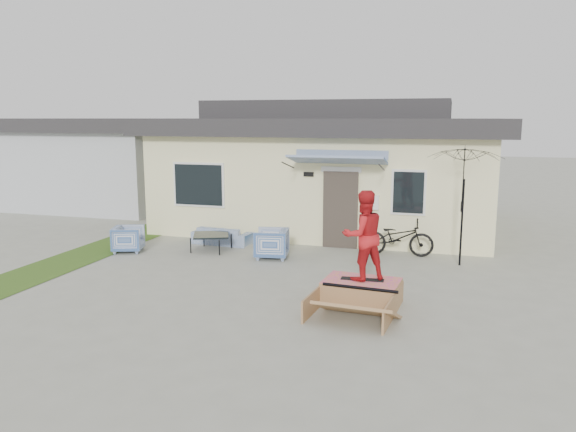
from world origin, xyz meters
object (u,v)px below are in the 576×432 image
(armchair_left, at_px, (128,238))
(coffee_table, at_px, (211,242))
(skate_ramp, at_px, (361,292))
(loveseat, at_px, (222,232))
(patio_umbrella, at_px, (463,194))
(skater, at_px, (363,234))
(skateboard, at_px, (362,279))
(armchair_right, at_px, (271,242))
(bicycle, at_px, (398,233))

(armchair_left, bearing_deg, coffee_table, -89.66)
(coffee_table, distance_m, skate_ramp, 5.57)
(skate_ramp, bearing_deg, loveseat, 143.42)
(patio_umbrella, height_order, skater, skater)
(skateboard, bearing_deg, armchair_left, 157.05)
(armchair_right, bearing_deg, loveseat, -131.30)
(coffee_table, distance_m, bicycle, 4.93)
(patio_umbrella, bearing_deg, armchair_left, -172.90)
(patio_umbrella, height_order, skate_ramp, patio_umbrella)
(loveseat, relative_size, patio_umbrella, 0.75)
(coffee_table, bearing_deg, skateboard, -34.70)
(bicycle, relative_size, patio_umbrella, 0.82)
(coffee_table, bearing_deg, armchair_right, -9.25)
(skate_ramp, distance_m, skateboard, 0.26)
(armchair_left, distance_m, skateboard, 7.06)
(patio_umbrella, bearing_deg, bicycle, 160.28)
(loveseat, relative_size, skateboard, 2.06)
(loveseat, height_order, patio_umbrella, patio_umbrella)
(patio_umbrella, relative_size, skater, 1.30)
(armchair_right, relative_size, bicycle, 0.45)
(loveseat, bearing_deg, bicycle, -175.52)
(bicycle, distance_m, patio_umbrella, 2.01)
(armchair_right, bearing_deg, skater, 34.55)
(armchair_left, distance_m, coffee_table, 2.20)
(bicycle, bearing_deg, skateboard, 172.02)
(skateboard, relative_size, skater, 0.48)
(armchair_left, relative_size, patio_umbrella, 0.34)
(skateboard, bearing_deg, loveseat, 136.16)
(coffee_table, bearing_deg, loveseat, 93.12)
(coffee_table, height_order, skate_ramp, skate_ramp)
(armchair_right, bearing_deg, skateboard, 34.55)
(armchair_left, relative_size, skateboard, 0.94)
(loveseat, relative_size, armchair_right, 2.02)
(loveseat, relative_size, skater, 0.98)
(skateboard, bearing_deg, patio_umbrella, 59.46)
(skate_ramp, bearing_deg, coffee_table, 149.68)
(coffee_table, distance_m, patio_umbrella, 6.57)
(patio_umbrella, relative_size, skateboard, 2.73)
(loveseat, distance_m, skate_ramp, 6.13)
(coffee_table, xyz_separation_m, skate_ramp, (4.55, -3.20, 0.01))
(coffee_table, xyz_separation_m, skateboard, (4.56, -3.16, 0.27))
(skateboard, bearing_deg, coffee_table, 142.48)
(patio_umbrella, distance_m, skater, 3.95)
(armchair_right, relative_size, skateboard, 1.02)
(bicycle, xyz_separation_m, patio_umbrella, (1.55, -0.55, 1.16))
(armchair_left, relative_size, skater, 0.45)
(loveseat, height_order, coffee_table, loveseat)
(coffee_table, relative_size, patio_umbrella, 0.41)
(armchair_right, bearing_deg, coffee_table, -108.70)
(armchair_left, relative_size, bicycle, 0.42)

